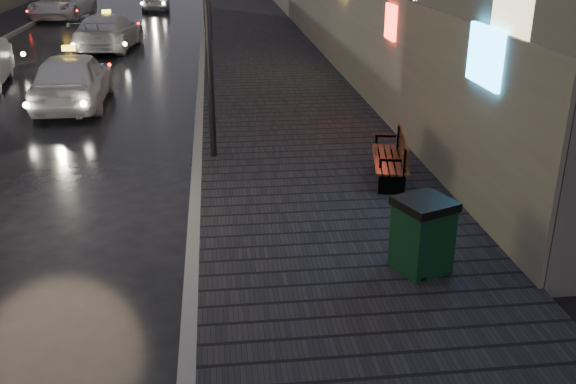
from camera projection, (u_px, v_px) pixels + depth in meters
name	position (u px, v px, depth m)	size (l,w,h in m)	color
ground	(69.00, 328.00, 7.98)	(120.00, 120.00, 0.00)	black
sidewalk	(259.00, 43.00, 27.67)	(4.60, 58.00, 0.15)	black
curb	(203.00, 44.00, 27.42)	(0.20, 58.00, 0.15)	slate
bench	(393.00, 158.00, 12.14)	(0.92, 1.82, 0.89)	black
trash_bin	(422.00, 235.00, 8.88)	(0.90, 0.90, 1.06)	#0D311A
taxi_near	(73.00, 79.00, 17.80)	(1.82, 4.52, 1.54)	silver
taxi_mid	(108.00, 31.00, 26.35)	(2.04, 5.01, 1.45)	silver
taxi_far	(62.00, 4.00, 35.69)	(2.48, 5.37, 1.49)	silver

